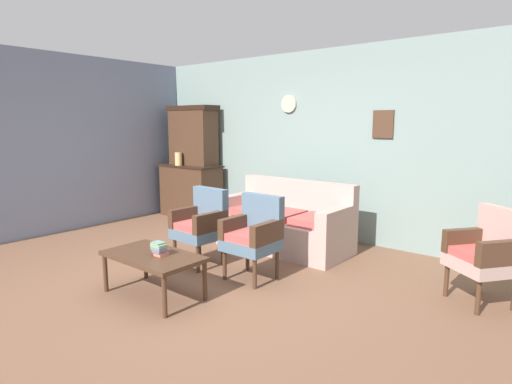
% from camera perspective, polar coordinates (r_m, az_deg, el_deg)
% --- Properties ---
extents(ground_plane, '(7.68, 7.68, 0.00)m').
position_cam_1_polar(ground_plane, '(4.55, -8.71, -12.36)').
color(ground_plane, brown).
extents(wall_back_with_decor, '(6.40, 0.09, 2.70)m').
position_cam_1_polar(wall_back_with_decor, '(6.30, 9.12, 6.29)').
color(wall_back_with_decor, gray).
rests_on(wall_back_with_decor, ground).
extents(wall_left_side, '(0.06, 5.20, 2.70)m').
position_cam_1_polar(wall_left_side, '(6.99, -27.14, 5.66)').
color(wall_left_side, slate).
rests_on(wall_left_side, ground).
extents(side_cabinet, '(1.16, 0.55, 0.93)m').
position_cam_1_polar(side_cabinet, '(7.67, -8.72, 0.16)').
color(side_cabinet, '#472D1E').
rests_on(side_cabinet, ground).
extents(cabinet_upper_hutch, '(0.99, 0.38, 1.03)m').
position_cam_1_polar(cabinet_upper_hutch, '(7.63, -8.46, 7.55)').
color(cabinet_upper_hutch, '#472D1E').
rests_on(cabinet_upper_hutch, side_cabinet).
extents(vase_on_cabinet, '(0.12, 0.12, 0.23)m').
position_cam_1_polar(vase_on_cabinet, '(7.56, -10.36, 4.39)').
color(vase_on_cabinet, '#D8B573').
rests_on(vase_on_cabinet, side_cabinet).
extents(floral_couch, '(1.75, 0.81, 0.90)m').
position_cam_1_polar(floral_couch, '(5.70, 4.00, -4.36)').
color(floral_couch, tan).
rests_on(floral_couch, ground).
extents(armchair_near_cabinet, '(0.54, 0.51, 0.90)m').
position_cam_1_polar(armchair_near_cabinet, '(5.08, -7.36, -4.11)').
color(armchair_near_cabinet, slate).
rests_on(armchair_near_cabinet, ground).
extents(armchair_near_couch_end, '(0.52, 0.49, 0.90)m').
position_cam_1_polar(armchair_near_couch_end, '(4.58, -0.30, -5.53)').
color(armchair_near_couch_end, slate).
rests_on(armchair_near_couch_end, ground).
extents(wingback_chair_by_fireplace, '(0.71, 0.70, 0.90)m').
position_cam_1_polar(wingback_chair_by_fireplace, '(4.49, 28.55, -6.99)').
color(wingback_chair_by_fireplace, tan).
rests_on(wingback_chair_by_fireplace, ground).
extents(coffee_table, '(1.00, 0.56, 0.42)m').
position_cam_1_polar(coffee_table, '(4.26, -13.63, -8.67)').
color(coffee_table, '#472D1E').
rests_on(coffee_table, ground).
extents(book_stack_on_table, '(0.14, 0.12, 0.13)m').
position_cam_1_polar(book_stack_on_table, '(4.17, -12.86, -7.44)').
color(book_stack_on_table, '#DE775B').
rests_on(book_stack_on_table, coffee_table).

